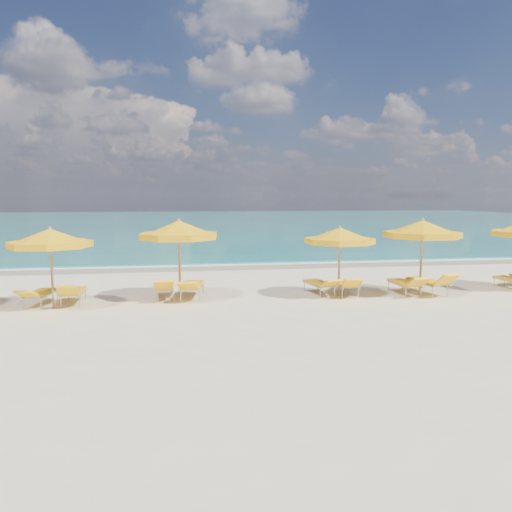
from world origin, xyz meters
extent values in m
plane|color=beige|center=(0.00, 0.00, 0.00)|extent=(120.00, 120.00, 0.00)
cube|color=#14746D|center=(0.00, 48.00, 0.00)|extent=(120.00, 80.00, 0.30)
cube|color=tan|center=(0.00, 7.40, 0.00)|extent=(120.00, 2.60, 0.01)
cube|color=white|center=(0.00, 8.20, 0.00)|extent=(120.00, 1.20, 0.03)
cube|color=white|center=(-6.00, 17.00, 0.00)|extent=(14.00, 0.36, 0.05)
cube|color=white|center=(8.00, 24.00, 0.00)|extent=(18.00, 0.30, 0.05)
cylinder|color=#A68653|center=(-6.45, -0.55, 1.17)|extent=(0.07, 0.07, 2.33)
cone|color=#FFB50D|center=(-6.45, -0.55, 2.15)|extent=(2.72, 2.72, 0.47)
cylinder|color=#FFB50D|center=(-6.45, -0.55, 1.92)|extent=(2.74, 2.74, 0.19)
sphere|color=#A68653|center=(-6.45, -0.55, 2.39)|extent=(0.10, 0.10, 0.10)
cylinder|color=#A68653|center=(-2.71, 0.21, 1.25)|extent=(0.08, 0.08, 2.50)
cone|color=#FFB50D|center=(-2.71, 0.21, 2.30)|extent=(3.16, 3.16, 0.50)
cylinder|color=#FFB50D|center=(-2.71, 0.21, 2.05)|extent=(3.19, 3.19, 0.20)
sphere|color=#A68653|center=(-2.71, 0.21, 2.55)|extent=(0.11, 0.11, 0.11)
cylinder|color=#A68653|center=(2.50, -0.21, 1.13)|extent=(0.07, 0.07, 2.26)
cone|color=#FFB50D|center=(2.50, -0.21, 2.08)|extent=(2.93, 2.93, 0.45)
cylinder|color=#FFB50D|center=(2.50, -0.21, 1.86)|extent=(2.96, 2.96, 0.18)
sphere|color=#A68653|center=(2.50, -0.21, 2.31)|extent=(0.10, 0.10, 0.10)
cylinder|color=#A68653|center=(5.32, -0.38, 1.24)|extent=(0.08, 0.08, 2.48)
cone|color=#FFB50D|center=(5.32, -0.38, 2.28)|extent=(3.36, 3.36, 0.50)
cylinder|color=#FFB50D|center=(5.32, -0.38, 2.04)|extent=(3.39, 3.39, 0.20)
sphere|color=#A68653|center=(5.32, -0.38, 2.53)|extent=(0.11, 0.11, 0.11)
cube|color=yellow|center=(-6.94, 0.12, 0.37)|extent=(0.78, 1.35, 0.08)
cube|color=yellow|center=(-7.10, -0.77, 0.50)|extent=(0.66, 0.67, 0.32)
cube|color=yellow|center=(-5.98, 0.12, 0.37)|extent=(0.60, 1.30, 0.08)
cube|color=yellow|center=(-5.97, -0.77, 0.55)|extent=(0.58, 0.55, 0.42)
cube|color=yellow|center=(-3.26, 0.56, 0.39)|extent=(0.67, 1.38, 0.08)
cube|color=yellow|center=(-3.21, -0.38, 0.57)|extent=(0.63, 0.61, 0.42)
cube|color=yellow|center=(-2.30, 0.47, 0.41)|extent=(0.85, 1.51, 0.09)
cube|color=yellow|center=(-2.45, -0.53, 0.56)|extent=(0.73, 0.73, 0.37)
cube|color=yellow|center=(1.98, 0.36, 0.37)|extent=(0.82, 1.37, 0.08)
cube|color=yellow|center=(2.17, -0.53, 0.51)|extent=(0.68, 0.68, 0.34)
cube|color=yellow|center=(2.86, 0.13, 0.37)|extent=(0.68, 1.31, 0.08)
cube|color=yellow|center=(2.78, -0.75, 0.53)|extent=(0.61, 0.59, 0.39)
cube|color=yellow|center=(4.86, -0.09, 0.38)|extent=(0.66, 1.35, 0.08)
cube|color=yellow|center=(4.91, -1.02, 0.55)|extent=(0.62, 0.60, 0.40)
cube|color=yellow|center=(5.68, -0.11, 0.42)|extent=(0.89, 1.54, 0.09)
cube|color=yellow|center=(5.86, -1.09, 0.62)|extent=(0.74, 0.71, 0.47)
cube|color=yellow|center=(9.14, 0.26, 0.34)|extent=(0.65, 1.22, 0.07)
camera|label=1|loc=(-2.84, -15.87, 3.33)|focal=35.00mm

